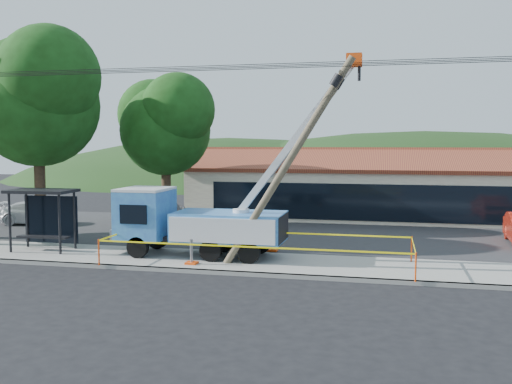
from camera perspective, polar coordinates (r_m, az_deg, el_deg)
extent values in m
plane|color=black|center=(19.82, -4.03, -9.64)|extent=(120.00, 120.00, 0.00)
cube|color=gray|center=(21.76, -2.40, -8.10)|extent=(60.00, 0.25, 0.15)
cube|color=gray|center=(23.56, -1.17, -7.09)|extent=(60.00, 4.00, 0.15)
cube|color=#28282B|center=(31.25, 2.42, -4.13)|extent=(60.00, 12.00, 0.10)
cube|color=#C5B49C|center=(38.51, 10.48, -0.01)|extent=(22.00, 8.00, 3.40)
cube|color=black|center=(34.54, 10.18, -1.03)|extent=(18.04, 0.08, 2.21)
cube|color=maroon|center=(36.39, 10.40, 3.17)|extent=(22.50, 4.53, 1.52)
cube|color=maroon|center=(40.38, 10.66, 3.34)|extent=(22.50, 4.53, 1.52)
cube|color=maroon|center=(38.37, 10.55, 4.23)|extent=(22.50, 0.30, 0.25)
cylinder|color=#332316|center=(31.79, -20.77, 0.20)|extent=(0.56, 0.56, 5.06)
sphere|color=#15360E|center=(31.75, -21.02, 8.09)|extent=(6.30, 6.30, 6.30)
sphere|color=#15360E|center=(33.24, -22.09, 9.89)|extent=(5.04, 5.04, 5.04)
sphere|color=#15360E|center=(30.48, -20.00, 10.87)|extent=(5.04, 5.04, 5.04)
cylinder|color=#332316|center=(33.91, -8.96, 0.00)|extent=(0.56, 0.56, 4.18)
sphere|color=#15360E|center=(33.79, -9.04, 6.11)|extent=(5.25, 5.25, 5.25)
sphere|color=#15360E|center=(34.87, -10.25, 7.62)|extent=(4.20, 4.20, 4.20)
sphere|color=#15360E|center=(32.80, -7.81, 8.16)|extent=(4.20, 4.20, 4.20)
ellipsoid|color=#1A3513|center=(76.35, -2.75, 1.23)|extent=(78.40, 56.00, 28.00)
ellipsoid|color=#1A3513|center=(73.64, 16.33, 0.90)|extent=(89.60, 64.00, 32.00)
cylinder|color=black|center=(22.34, -1.78, 12.16)|extent=(60.00, 0.02, 0.02)
cylinder|color=black|center=(22.83, -1.46, 12.31)|extent=(60.00, 0.02, 0.02)
cylinder|color=black|center=(23.33, -1.14, 12.45)|extent=(60.00, 0.02, 0.02)
cylinder|color=black|center=(23.73, -0.90, 12.62)|extent=(60.00, 0.02, 0.02)
cylinder|color=black|center=(24.59, -11.74, -5.42)|extent=(0.90, 0.30, 0.90)
cylinder|color=black|center=(26.49, -9.83, -4.64)|extent=(0.90, 0.30, 0.90)
cylinder|color=black|center=(23.44, -4.54, -5.84)|extent=(0.90, 0.30, 0.90)
cylinder|color=black|center=(25.43, -3.10, -4.98)|extent=(0.90, 0.30, 0.90)
cylinder|color=black|center=(23.02, -0.69, -6.03)|extent=(0.90, 0.30, 0.90)
cylinder|color=black|center=(25.04, 0.45, -5.13)|extent=(0.90, 0.30, 0.90)
cube|color=black|center=(24.57, -5.14, -4.75)|extent=(6.64, 1.01, 0.25)
cube|color=#335FB5|center=(25.39, -11.00, -2.21)|extent=(2.01, 2.41, 2.11)
cube|color=silver|center=(25.28, -11.04, 0.27)|extent=(2.01, 2.41, 0.12)
cube|color=black|center=(25.77, -12.95, -1.80)|extent=(0.08, 1.81, 0.90)
cube|color=gray|center=(25.94, -13.11, -3.89)|extent=(0.15, 2.31, 0.50)
cube|color=#335FB5|center=(24.16, -2.66, -3.46)|extent=(4.62, 2.41, 1.21)
cylinder|color=silver|center=(23.96, -1.50, -2.43)|extent=(0.70, 0.70, 0.60)
cube|color=silver|center=(23.29, 4.01, 5.41)|extent=(4.84, 0.28, 6.20)
cube|color=gray|center=(23.25, 4.75, 6.02)|extent=(2.91, 0.18, 3.73)
cube|color=#FF4A0D|center=(23.07, 9.79, 12.87)|extent=(0.60, 0.50, 0.50)
cube|color=#FF4A0D|center=(23.11, -6.46, -7.06)|extent=(0.45, 0.45, 0.08)
cube|color=#FF4A0D|center=(25.66, 1.65, -5.82)|extent=(0.45, 0.45, 0.08)
cylinder|color=#4F4533|center=(22.18, 3.13, 2.83)|extent=(5.17, 0.29, 8.20)
cube|color=#4F4533|center=(22.06, 8.61, 11.62)|extent=(0.15, 1.65, 0.15)
cylinder|color=black|center=(22.50, 8.22, 10.79)|extent=(0.52, 0.33, 0.56)
cylinder|color=black|center=(21.59, 8.01, 11.04)|extent=(0.52, 0.33, 0.56)
cylinder|color=black|center=(27.39, -23.41, -2.83)|extent=(0.11, 0.11, 2.62)
cylinder|color=black|center=(26.13, -19.04, -3.05)|extent=(0.11, 0.11, 2.62)
cylinder|color=black|center=(28.47, -21.93, -2.50)|extent=(0.11, 0.11, 2.62)
cylinder|color=black|center=(27.26, -17.67, -2.69)|extent=(0.11, 0.11, 2.62)
cube|color=black|center=(27.15, -20.64, 0.09)|extent=(2.90, 1.85, 0.13)
cube|color=black|center=(27.89, -19.79, -2.58)|extent=(2.62, 0.15, 2.18)
cube|color=black|center=(27.39, -20.50, -4.23)|extent=(2.41, 0.53, 0.09)
cylinder|color=#FF4A0D|center=(23.47, -15.44, -5.84)|extent=(0.06, 0.06, 1.04)
cylinder|color=#FF4A0D|center=(20.74, 15.68, -7.27)|extent=(0.06, 0.06, 1.04)
cylinder|color=#FF4A0D|center=(24.19, 15.29, -5.51)|extent=(0.06, 0.06, 1.04)
cylinder|color=#FF4A0D|center=(26.57, -11.82, -4.51)|extent=(0.06, 0.06, 1.04)
cube|color=yellow|center=(21.22, -0.89, -5.52)|extent=(12.08, 0.01, 0.06)
cube|color=yellow|center=(22.38, 15.50, -5.15)|extent=(0.01, 3.52, 0.06)
cube|color=yellow|center=(24.60, 1.08, -4.06)|extent=(12.08, 0.01, 0.06)
cube|color=yellow|center=(24.93, -13.54, -4.08)|extent=(0.01, 3.52, 0.06)
imported|color=silver|center=(33.04, -9.33, -3.78)|extent=(1.85, 4.45, 1.51)
imported|color=white|center=(36.76, -21.02, -3.16)|extent=(4.93, 2.79, 1.35)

